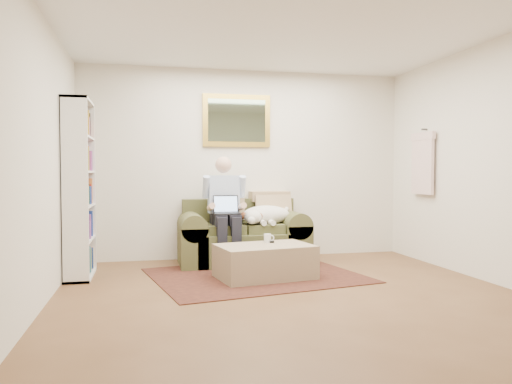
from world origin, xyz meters
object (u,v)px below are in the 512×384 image
object	(u,v)px
seated_man	(226,211)
laptop	(226,209)
sofa	(243,241)
ottoman	(265,262)
sleeping_dog	(266,215)
coffee_mug	(267,238)
bookshelf	(79,189)

from	to	relation	value
seated_man	laptop	bearing A→B (deg)	-90.00
sofa	laptop	bearing A→B (deg)	-138.98
sofa	ottoman	size ratio (longest dim) A/B	1.60
sofa	sleeping_dog	distance (m)	0.46
seated_man	ottoman	distance (m)	1.03
coffee_mug	bookshelf	distance (m)	2.21
laptop	sleeping_dog	world-z (taller)	laptop
sleeping_dog	bookshelf	distance (m)	2.32
sleeping_dog	ottoman	world-z (taller)	sleeping_dog
sofa	bookshelf	size ratio (longest dim) A/B	0.83
ottoman	coffee_mug	world-z (taller)	coffee_mug
sofa	laptop	xyz separation A→B (m)	(-0.25, -0.22, 0.44)
seated_man	ottoman	world-z (taller)	seated_man
seated_man	coffee_mug	world-z (taller)	seated_man
ottoman	sleeping_dog	bearing A→B (deg)	75.41
sofa	sleeping_dog	xyz separation A→B (m)	(0.30, -0.08, 0.35)
sofa	coffee_mug	size ratio (longest dim) A/B	16.54
seated_man	coffee_mug	distance (m)	0.80
seated_man	ottoman	size ratio (longest dim) A/B	1.35
sofa	sleeping_dog	size ratio (longest dim) A/B	2.43
laptop	sleeping_dog	distance (m)	0.57
sleeping_dog	ottoman	distance (m)	1.04
seated_man	coffee_mug	xyz separation A→B (m)	(0.38, -0.65, -0.27)
coffee_mug	bookshelf	world-z (taller)	bookshelf
sofa	ottoman	distance (m)	1.00
ottoman	sofa	bearing A→B (deg)	93.54
sleeping_dog	laptop	bearing A→B (deg)	-166.36
seated_man	sleeping_dog	distance (m)	0.55
sleeping_dog	ottoman	size ratio (longest dim) A/B	0.66
bookshelf	laptop	bearing A→B (deg)	7.67
laptop	coffee_mug	size ratio (longest dim) A/B	3.21
laptop	bookshelf	size ratio (longest dim) A/B	0.16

